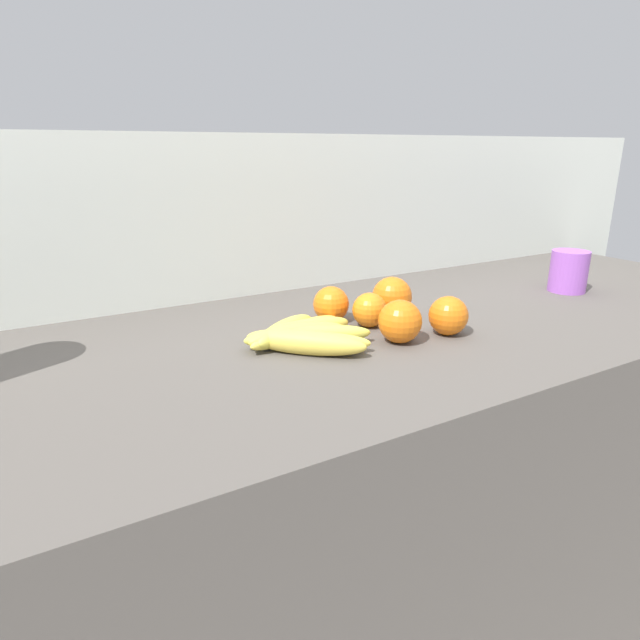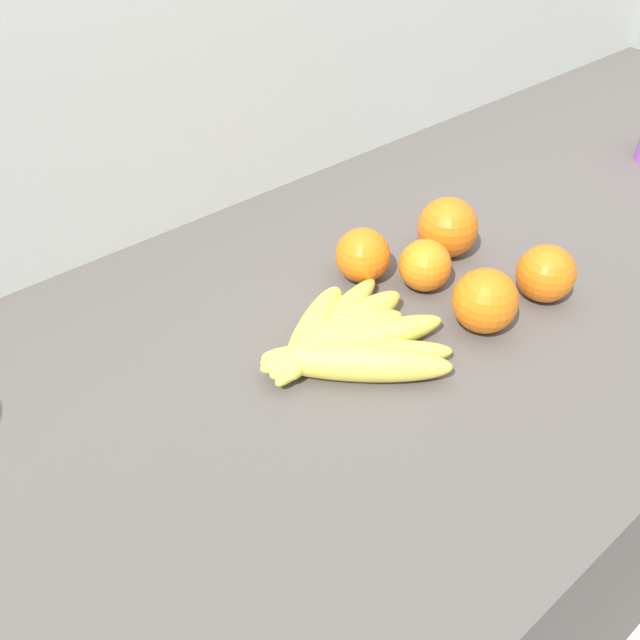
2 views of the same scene
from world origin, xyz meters
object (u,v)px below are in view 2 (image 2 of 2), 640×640
orange_center (425,265)px  orange_back_left (363,255)px  banana_bunch (342,342)px  orange_front (448,227)px  orange_far_right (546,273)px  orange_back_right (485,301)px

orange_center → orange_back_left: size_ratio=0.94×
banana_bunch → orange_front: 0.25m
orange_far_right → orange_back_right: bearing=173.5°
banana_bunch → orange_far_right: (0.26, -0.08, 0.02)m
orange_front → orange_center: bearing=-156.8°
orange_back_right → orange_back_left: orange_back_right is taller
banana_bunch → orange_center: orange_center is taller
banana_bunch → orange_back_left: 0.15m
orange_front → orange_back_right: 0.15m
orange_front → orange_center: size_ratio=1.22×
banana_bunch → orange_back_right: size_ratio=2.90×
orange_center → orange_far_right: 0.14m
orange_front → orange_far_right: (0.02, -0.14, -0.00)m
orange_back_right → orange_back_left: (-0.04, 0.16, -0.00)m
banana_bunch → orange_back_right: (0.16, -0.07, 0.02)m
orange_front → orange_center: orange_front is taller
orange_center → orange_back_right: 0.10m
orange_back_right → orange_far_right: bearing=-6.5°
banana_bunch → orange_back_right: 0.17m
orange_far_right → orange_front: bearing=97.6°
orange_far_right → orange_back_left: size_ratio=1.02×
orange_back_right → orange_back_left: size_ratio=1.09×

